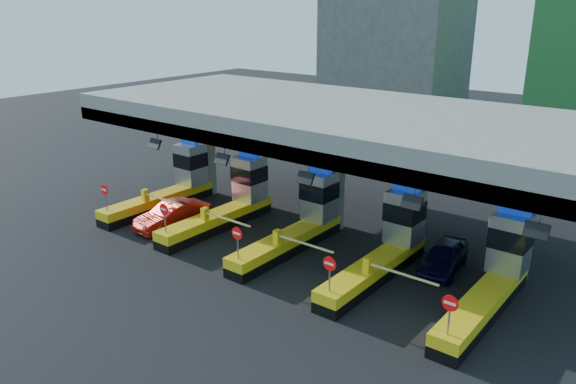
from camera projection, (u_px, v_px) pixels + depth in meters
The scene contains 10 objects.
ground at pixel (299, 246), 29.28m from camera, with size 120.00×120.00×0.00m, color black.
toll_canopy at pixel (333, 121), 29.46m from camera, with size 28.00×12.09×7.00m.
toll_lane_far_left at pixel (174, 183), 34.89m from camera, with size 4.43×8.00×4.16m.
toll_lane_left at pixel (232, 200), 31.97m from camera, with size 4.43×8.00×4.16m.
toll_lane_center at pixel (302, 220), 29.04m from camera, with size 4.43×8.00×4.16m.
toll_lane_right at pixel (388, 244), 26.12m from camera, with size 4.43×8.00×4.16m.
toll_lane_far_right at pixel (496, 274), 23.19m from camera, with size 4.43×8.00×4.16m.
bg_building_concrete at pixel (395, 32), 61.43m from camera, with size 14.00×10.00×18.00m, color #4C4C49.
van at pixel (444, 257), 26.45m from camera, with size 1.63×4.04×1.38m, color black.
red_car at pixel (172, 215), 31.53m from camera, with size 1.53×4.38×1.44m, color #A4140C.
Camera 1 is at (16.12, -21.47, 12.04)m, focal length 35.00 mm.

